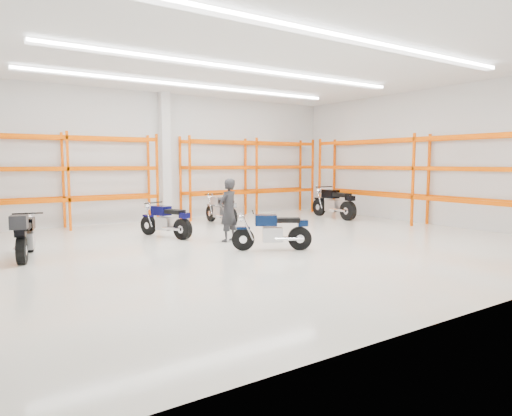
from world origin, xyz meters
TOP-DOWN VIEW (x-y plane):
  - ground at (0.00, 0.00)m, footprint 14.00×14.00m
  - room_shell at (0.00, 0.03)m, footprint 14.02×12.02m
  - motorcycle_main at (-0.04, -0.86)m, footprint 1.68×1.09m
  - motorcycle_back_a at (-5.09, 1.28)m, footprint 0.82×1.97m
  - motorcycle_back_b at (-1.45, 2.26)m, footprint 0.88×1.86m
  - motorcycle_back_c at (1.15, 3.83)m, footprint 0.67×2.03m
  - motorcycle_back_d at (5.42, 2.89)m, footprint 0.78×2.36m
  - standing_man at (-0.36, 0.79)m, footprint 0.70×0.59m
  - structural_column at (0.00, 5.82)m, footprint 0.32×0.32m
  - pallet_racking_back_left at (-3.40, 5.48)m, footprint 5.67×0.87m
  - pallet_racking_back_right at (3.40, 5.48)m, footprint 5.67×0.87m
  - pallet_racking_side at (6.48, 0.00)m, footprint 0.87×9.07m

SIDE VIEW (x-z plane):
  - ground at x=0.00m, z-range 0.00..0.00m
  - motorcycle_main at x=-0.04m, z-range -0.03..0.90m
  - motorcycle_back_b at x=-1.45m, z-range -0.03..0.92m
  - motorcycle_back_c at x=1.15m, z-range -0.03..0.96m
  - motorcycle_back_a at x=-5.09m, z-range -0.02..1.00m
  - motorcycle_back_d at x=5.42m, z-range -0.04..1.12m
  - standing_man at x=-0.36m, z-range 0.00..1.65m
  - pallet_racking_back_left at x=-3.40m, z-range 0.29..3.29m
  - pallet_racking_back_right at x=3.40m, z-range 0.29..3.29m
  - pallet_racking_side at x=6.48m, z-range 0.31..3.31m
  - structural_column at x=0.00m, z-range 0.00..4.50m
  - room_shell at x=0.00m, z-range 1.03..5.54m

